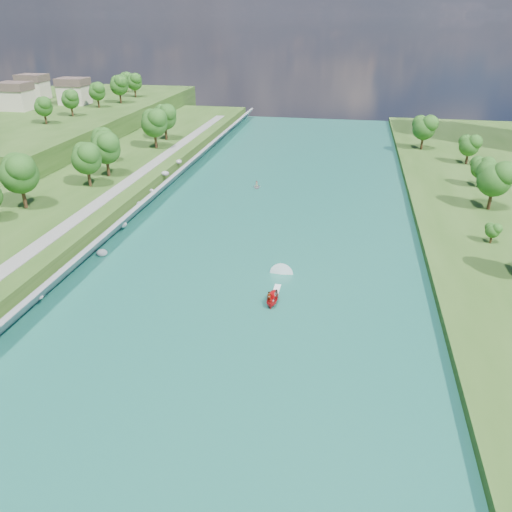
# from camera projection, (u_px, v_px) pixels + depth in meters

# --- Properties ---
(ground) EXTENTS (260.00, 260.00, 0.00)m
(ground) POSITION_uv_depth(u_px,v_px,m) (232.00, 306.00, 68.55)
(ground) COLOR #2D5119
(ground) RESTS_ON ground
(river_water) EXTENTS (55.00, 240.00, 0.10)m
(river_water) POSITION_uv_depth(u_px,v_px,m) (259.00, 246.00, 86.22)
(river_water) COLOR #19604F
(river_water) RESTS_ON ground
(ridge_west) EXTENTS (60.00, 120.00, 9.00)m
(ridge_west) POSITION_uv_depth(u_px,v_px,m) (55.00, 121.00, 164.50)
(ridge_west) COLOR #2D5119
(ridge_west) RESTS_ON ground
(riprap_bank) EXTENTS (4.00, 236.00, 4.37)m
(riprap_bank) POSITION_uv_depth(u_px,v_px,m) (116.00, 227.00, 89.20)
(riprap_bank) COLOR slate
(riprap_bank) RESTS_ON ground
(riverside_path) EXTENTS (3.00, 200.00, 0.10)m
(riverside_path) POSITION_uv_depth(u_px,v_px,m) (82.00, 214.00, 90.17)
(riverside_path) COLOR gray
(riverside_path) RESTS_ON berm_west
(ridge_houses) EXTENTS (29.50, 29.50, 8.40)m
(ridge_houses) POSITION_uv_depth(u_px,v_px,m) (41.00, 91.00, 166.13)
(ridge_houses) COLOR beige
(ridge_houses) RESTS_ON ridge_west
(trees_east) EXTENTS (16.14, 136.08, 11.47)m
(trees_east) POSITION_uv_depth(u_px,v_px,m) (476.00, 175.00, 102.11)
(trees_east) COLOR #124314
(trees_east) RESTS_ON berm_east
(trees_ridge) EXTENTS (15.13, 68.49, 10.85)m
(trees_ridge) POSITION_uv_depth(u_px,v_px,m) (106.00, 90.00, 164.76)
(trees_ridge) COLOR #124314
(trees_ridge) RESTS_ON ridge_west
(motorboat) EXTENTS (3.60, 18.69, 2.04)m
(motorboat) POSITION_uv_depth(u_px,v_px,m) (275.00, 293.00, 70.28)
(motorboat) COLOR red
(motorboat) RESTS_ON river_water
(raft) EXTENTS (2.45, 3.05, 1.62)m
(raft) POSITION_uv_depth(u_px,v_px,m) (257.00, 186.00, 114.99)
(raft) COLOR #9B9DA4
(raft) RESTS_ON river_water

